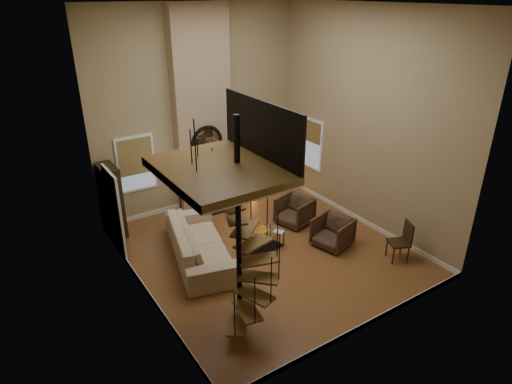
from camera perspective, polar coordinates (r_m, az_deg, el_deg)
ground at (r=10.83m, az=1.17°, el=-7.51°), size 6.00×6.50×0.01m
back_wall at (r=12.35m, az=-7.38°, el=10.39°), size 6.00×0.02×5.50m
front_wall at (r=7.39m, az=15.69°, el=-0.45°), size 6.00×0.02×5.50m
left_wall at (r=8.42m, az=-15.82°, el=2.69°), size 0.02×6.50×5.50m
right_wall at (r=11.54m, az=13.85°, el=8.84°), size 0.02×6.50×5.50m
ceiling at (r=9.16m, az=1.49°, el=22.98°), size 6.00×6.50×0.01m
baseboard_back at (r=13.26m, az=-6.73°, el=-0.94°), size 6.00×0.02×0.12m
baseboard_front at (r=8.85m, az=13.57°, el=-16.39°), size 6.00×0.02×0.12m
baseboard_left at (r=9.72m, az=-13.90°, el=-12.14°), size 0.02×6.50×0.12m
baseboard_right at (r=12.51m, az=12.58°, el=-3.07°), size 0.02×6.50×0.12m
chimney_breast at (r=12.19m, az=-6.97°, el=10.21°), size 1.60×0.38×5.50m
hearth at (r=12.74m, az=-5.35°, el=-2.20°), size 1.50×0.60×0.04m
firebox at (r=12.75m, az=-6.06°, el=0.42°), size 0.95×0.02×0.72m
mantel at (r=12.45m, az=-6.01°, el=2.81°), size 1.70×0.18×0.06m
mirror_frame at (r=12.22m, az=-6.31°, el=6.37°), size 0.94×0.10×0.94m
mirror_disc at (r=12.23m, az=-6.33°, el=6.39°), size 0.80×0.01×0.80m
vase_left at (r=12.20m, az=-8.42°, el=2.99°), size 0.24×0.24×0.25m
vase_right at (r=12.69m, az=-3.72°, el=4.00°), size 0.20×0.20×0.21m
window_back at (r=12.00m, az=-15.17°, el=3.62°), size 1.02×0.06×1.52m
window_right at (r=13.23m, az=7.05°, el=6.30°), size 0.06×1.02×1.52m
entry_door at (r=10.71m, az=-17.63°, el=-2.70°), size 0.10×1.05×2.16m
loft at (r=7.03m, az=-4.15°, el=3.44°), size 1.70×2.20×1.09m
spiral_stair at (r=7.79m, az=-2.16°, el=-6.14°), size 1.47×1.47×4.06m
hutch at (r=11.65m, az=-18.07°, el=-1.03°), size 0.39×0.82×1.84m
sofa at (r=10.45m, az=-7.36°, el=-6.49°), size 1.82×3.11×0.85m
armchair_near at (r=11.94m, az=5.21°, el=-2.37°), size 1.04×1.02×0.77m
armchair_far at (r=11.07m, az=10.04°, el=-5.00°), size 1.03×1.01×0.77m
coffee_table at (r=10.69m, az=0.88°, el=-6.18°), size 1.19×0.78×0.43m
bowl at (r=10.61m, az=0.73°, el=-5.07°), size 0.37×0.37×0.09m
book at (r=10.67m, az=2.90°, el=-5.16°), size 0.28×0.30×0.02m
floor_lamp at (r=11.24m, az=-9.87°, el=1.54°), size 0.39×0.39×1.70m
accent_lamp at (r=13.53m, az=-0.43°, el=0.66°), size 0.15×0.15×0.52m
side_chair at (r=10.78m, az=18.32°, el=-5.80°), size 0.58×0.57×0.95m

